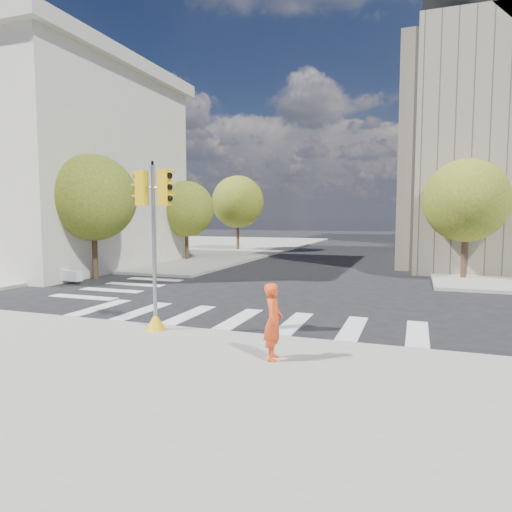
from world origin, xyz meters
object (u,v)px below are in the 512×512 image
at_px(photographer, 273,321).
at_px(planter_wall, 37,273).
at_px(lamp_near, 469,193).
at_px(lamp_far, 452,201).
at_px(traffic_signal, 154,260).

bearing_deg(photographer, planter_wall, 50.96).
xyz_separation_m(lamp_near, planter_wall, (-21.00, -11.40, -4.18)).
height_order(lamp_far, traffic_signal, lamp_far).
distance_m(lamp_far, traffic_signal, 34.06).
bearing_deg(lamp_far, photographer, -99.55).
relative_size(lamp_far, traffic_signal, 1.75).
bearing_deg(planter_wall, photographer, -22.78).
distance_m(lamp_near, traffic_signal, 21.06).
distance_m(traffic_signal, planter_wall, 13.62).
bearing_deg(lamp_near, lamp_far, 90.00).
bearing_deg(lamp_far, traffic_signal, -106.35).
xyz_separation_m(traffic_signal, photographer, (3.85, -1.39, -1.11)).
relative_size(lamp_near, planter_wall, 1.35).
bearing_deg(lamp_far, planter_wall, -129.59).
distance_m(lamp_near, photographer, 21.10).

